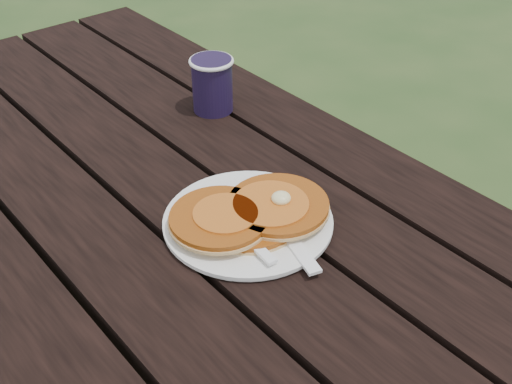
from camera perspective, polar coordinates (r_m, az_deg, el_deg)
plate at (r=0.96m, az=-0.72°, el=-2.67°), size 0.31×0.31×0.01m
pancake_stack at (r=0.95m, az=-0.43°, el=-1.88°), size 0.24×0.18×0.04m
knife at (r=0.93m, az=2.77°, el=-3.73°), size 0.07×0.18×0.00m
fork at (r=0.91m, az=-0.47°, el=-4.40°), size 0.05×0.16×0.01m
coffee_cup at (r=1.24m, az=-3.92°, el=9.76°), size 0.08×0.08×0.11m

